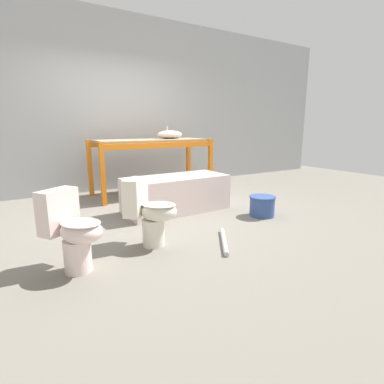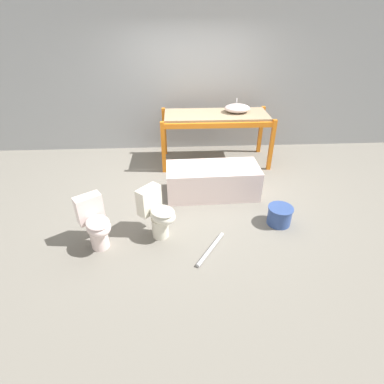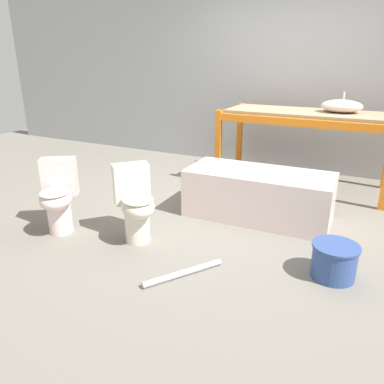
% 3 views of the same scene
% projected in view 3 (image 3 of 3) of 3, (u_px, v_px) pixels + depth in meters
% --- Properties ---
extents(ground_plane, '(12.00, 12.00, 0.00)m').
position_uv_depth(ground_plane, '(236.00, 207.00, 4.22)').
color(ground_plane, slate).
extents(warehouse_wall_rear, '(10.80, 0.08, 3.20)m').
position_uv_depth(warehouse_wall_rear, '(287.00, 56.00, 5.21)').
color(warehouse_wall_rear, '#9EA0A3').
rests_on(warehouse_wall_rear, ground_plane).
extents(shelving_rack, '(2.04, 0.87, 0.97)m').
position_uv_depth(shelving_rack, '(305.00, 122.00, 4.62)').
color(shelving_rack, orange).
rests_on(shelving_rack, ground_plane).
extents(sink_basin, '(0.48, 0.37, 0.23)m').
position_uv_depth(sink_basin, '(342.00, 106.00, 4.43)').
color(sink_basin, silver).
rests_on(sink_basin, shelving_rack).
extents(bathtub_main, '(1.49, 0.68, 0.50)m').
position_uv_depth(bathtub_main, '(259.00, 191.00, 3.86)').
color(bathtub_main, silver).
rests_on(bathtub_main, ground_plane).
extents(toilet_near, '(0.53, 0.59, 0.69)m').
position_uv_depth(toilet_near, '(58.00, 196.00, 3.53)').
color(toilet_near, silver).
rests_on(toilet_near, ground_plane).
extents(toilet_far, '(0.58, 0.56, 0.69)m').
position_uv_depth(toilet_far, '(136.00, 203.00, 3.36)').
color(toilet_far, silver).
rests_on(toilet_far, ground_plane).
extents(bucket_white, '(0.35, 0.35, 0.27)m').
position_uv_depth(bucket_white, '(334.00, 260.00, 2.84)').
color(bucket_white, '#334C8C').
rests_on(bucket_white, ground_plane).
extents(loose_pipe, '(0.42, 0.60, 0.05)m').
position_uv_depth(loose_pipe, '(183.00, 273.00, 2.89)').
color(loose_pipe, '#B7B7BC').
rests_on(loose_pipe, ground_plane).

